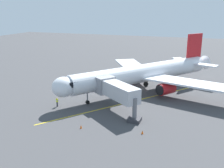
% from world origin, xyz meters
% --- Properties ---
extents(ground_plane, '(220.00, 220.00, 0.00)m').
position_xyz_m(ground_plane, '(0.00, 0.00, 0.00)').
color(ground_plane, '#424244').
extents(apron_lead_in_line, '(24.26, 32.09, 0.01)m').
position_xyz_m(apron_lead_in_line, '(-1.75, 6.75, 0.01)').
color(apron_lead_in_line, yellow).
rests_on(apron_lead_in_line, ground).
extents(airplane, '(31.55, 34.60, 11.50)m').
position_xyz_m(airplane, '(-1.92, 0.53, 4.00)').
color(airplane, silver).
rests_on(airplane, ground).
extents(jet_bridge, '(10.27, 8.57, 5.40)m').
position_xyz_m(jet_bridge, '(0.58, 12.77, 3.76)').
color(jet_bridge, '#B7B7BC').
rests_on(jet_bridge, ground).
extents(ground_crew_marshaller, '(0.47, 0.40, 1.71)m').
position_xyz_m(ground_crew_marshaller, '(11.02, 14.62, 0.89)').
color(ground_crew_marshaller, '#23232D').
rests_on(ground_crew_marshaller, ground).
extents(ground_crew_wing_walker, '(0.45, 0.35, 1.71)m').
position_xyz_m(ground_crew_wing_walker, '(-6.32, -5.63, 0.89)').
color(ground_crew_wing_walker, '#23232D').
rests_on(ground_crew_wing_walker, ground).
extents(ground_crew_loader, '(0.43, 0.30, 1.71)m').
position_xyz_m(ground_crew_loader, '(-1.01, -8.44, 0.89)').
color(ground_crew_loader, '#23232D').
rests_on(ground_crew_loader, ground).
extents(safety_cone_nose_left, '(0.32, 0.32, 0.55)m').
position_xyz_m(safety_cone_nose_left, '(-6.10, 19.90, 0.28)').
color(safety_cone_nose_left, '#F2590F').
rests_on(safety_cone_nose_left, ground).
extents(safety_cone_nose_right, '(0.32, 0.32, 0.55)m').
position_xyz_m(safety_cone_nose_right, '(15.54, 2.36, 0.28)').
color(safety_cone_nose_right, '#F2590F').
rests_on(safety_cone_nose_right, ground).
extents(safety_cone_wing_port, '(0.32, 0.32, 0.55)m').
position_xyz_m(safety_cone_wing_port, '(16.54, 0.63, 0.28)').
color(safety_cone_wing_port, '#F2590F').
rests_on(safety_cone_wing_port, ground).
extents(safety_cone_wing_starboard, '(0.32, 0.32, 0.55)m').
position_xyz_m(safety_cone_wing_starboard, '(2.99, 21.23, 0.28)').
color(safety_cone_wing_starboard, '#F2590F').
rests_on(safety_cone_wing_starboard, ground).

